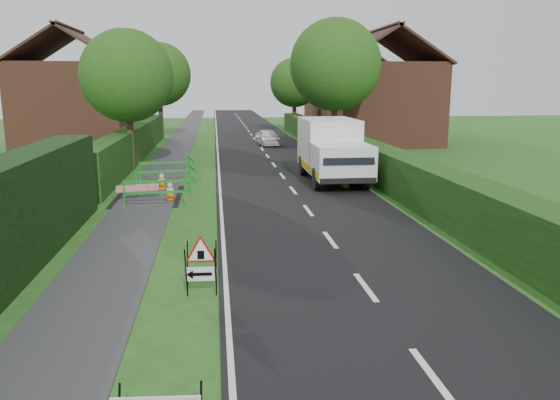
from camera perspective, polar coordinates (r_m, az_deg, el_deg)
ground at (r=10.17m, az=-3.47°, el=-11.78°), size 120.00×120.00×0.00m
road_surface at (r=44.59m, az=-2.94°, el=6.72°), size 6.00×90.00×0.02m
footpath at (r=44.55m, az=-10.06°, el=6.55°), size 2.00×90.00×0.02m
hedge_west_far at (r=31.88m, az=-14.90°, el=4.21°), size 1.00×24.00×1.80m
hedge_east at (r=26.57m, az=8.57°, el=2.99°), size 1.20×50.00×1.50m
house_west at (r=40.45m, az=-20.69°, el=9.54°), size 7.50×7.40×7.88m
house_east_a at (r=39.05m, az=10.48°, el=10.04°), size 7.50×7.40×7.88m
house_east_b at (r=52.81m, az=7.00°, el=10.61°), size 7.50×7.40×7.88m
tree_nw at (r=27.60m, az=-15.72°, el=12.36°), size 4.40×4.40×6.70m
tree_ne at (r=32.07m, az=5.79°, el=13.87°), size 5.20×5.20×7.79m
tree_fw at (r=43.50m, az=-12.53°, el=12.69°), size 4.80×4.80×7.24m
tree_fe at (r=47.80m, az=1.52°, el=12.15°), size 4.20×4.20×6.33m
triangle_sign at (r=10.77m, az=-8.43°, el=-6.36°), size 0.75×0.75×1.05m
works_van at (r=23.55m, az=5.45°, el=5.34°), size 2.30×5.77×2.62m
traffic_cone_0 at (r=22.11m, az=6.87°, el=2.27°), size 0.38×0.38×0.79m
traffic_cone_1 at (r=23.36m, az=6.48°, el=2.80°), size 0.38×0.38×0.79m
traffic_cone_2 at (r=25.29m, az=5.70°, el=3.52°), size 0.38×0.38×0.79m
traffic_cone_3 at (r=19.99m, az=-11.41°, el=1.08°), size 0.38×0.38×0.79m
traffic_cone_4 at (r=22.04m, az=-12.26°, el=2.05°), size 0.38×0.38×0.79m
ped_barrier_0 at (r=18.75m, az=-12.95°, el=1.03°), size 2.07×0.40×1.00m
ped_barrier_1 at (r=20.82m, az=-12.03°, el=2.15°), size 2.09×0.67×1.00m
ped_barrier_2 at (r=23.12m, az=-11.98°, el=3.11°), size 2.09×0.75×1.00m
ped_barrier_3 at (r=24.04m, az=-9.17°, el=3.55°), size 0.71×2.09×1.00m
redwhite_plank at (r=20.33m, az=-14.60°, el=-0.02°), size 1.47×0.40×0.25m
hatchback_car at (r=37.46m, az=-1.28°, el=6.56°), size 1.70×3.36×1.10m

